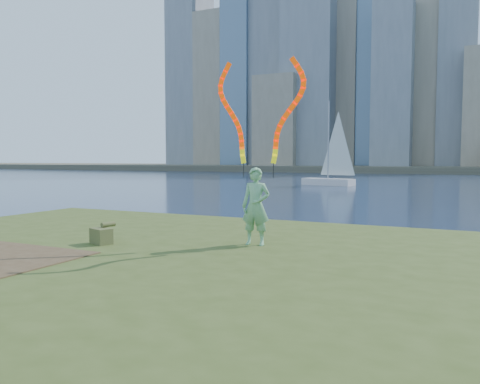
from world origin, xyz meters
The scene contains 6 objects.
ground centered at (0.00, 0.00, 0.00)m, with size 320.00×320.00×0.00m, color #1A2742.
grassy_knoll centered at (0.00, -2.30, 0.34)m, with size 20.00×18.00×0.80m.
far_shore centered at (0.00, 95.00, 0.60)m, with size 320.00×40.00×1.20m, color #4D4839.
woman_with_ribbons centered at (1.60, 0.27, 2.23)m, with size 2.00×0.45×3.92m.
canvas_bag centered at (-1.23, -0.96, 0.97)m, with size 0.51×0.57×0.41m.
sailboat centered at (-5.98, 35.74, 1.38)m, with size 5.33×2.84×8.03m.
Camera 1 is at (5.20, -8.13, 2.48)m, focal length 35.00 mm.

